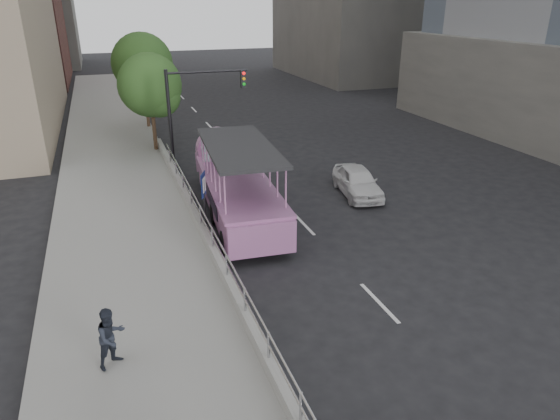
% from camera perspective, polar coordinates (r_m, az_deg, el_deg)
% --- Properties ---
extents(ground, '(160.00, 160.00, 0.00)m').
position_cam_1_polar(ground, '(16.47, 4.72, -7.53)').
color(ground, black).
extents(sidewalk, '(5.50, 80.00, 0.30)m').
position_cam_1_polar(sidewalk, '(24.30, -17.79, 2.13)').
color(sidewalk, gray).
rests_on(sidewalk, ground).
extents(kerb_wall, '(0.24, 30.00, 0.36)m').
position_cam_1_polar(kerb_wall, '(17.07, -7.65, -4.66)').
color(kerb_wall, '#AAAAA5').
rests_on(kerb_wall, sidewalk).
extents(guardrail, '(0.07, 22.00, 0.71)m').
position_cam_1_polar(guardrail, '(16.77, -7.77, -2.65)').
color(guardrail, '#B3B2B7').
rests_on(guardrail, kerb_wall).
extents(duck_boat, '(3.05, 9.86, 3.23)m').
position_cam_1_polar(duck_boat, '(20.99, -5.20, 2.98)').
color(duck_boat, black).
rests_on(duck_boat, ground).
extents(car, '(2.14, 4.04, 1.31)m').
position_cam_1_polar(car, '(23.12, 8.84, 3.27)').
color(car, silver).
rests_on(car, ground).
extents(pedestrian_mid, '(0.94, 0.90, 1.53)m').
position_cam_1_polar(pedestrian_mid, '(12.62, -18.74, -13.60)').
color(pedestrian_mid, '#222732').
rests_on(pedestrian_mid, sidewalk).
extents(parking_sign, '(0.27, 0.56, 2.70)m').
position_cam_1_polar(parking_sign, '(18.11, -8.64, 1.21)').
color(parking_sign, black).
rests_on(parking_sign, ground).
extents(traffic_signal, '(4.20, 0.32, 5.20)m').
position_cam_1_polar(traffic_signal, '(26.19, -9.98, 11.97)').
color(traffic_signal, black).
rests_on(traffic_signal, ground).
extents(street_tree_near, '(3.52, 3.52, 5.72)m').
position_cam_1_polar(street_tree_near, '(29.28, -14.42, 13.38)').
color(street_tree_near, '#3C251B').
rests_on(street_tree_near, ground).
extents(street_tree_far, '(3.97, 3.97, 6.45)m').
position_cam_1_polar(street_tree_far, '(35.16, -15.25, 15.60)').
color(street_tree_far, '#3C251B').
rests_on(street_tree_far, ground).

